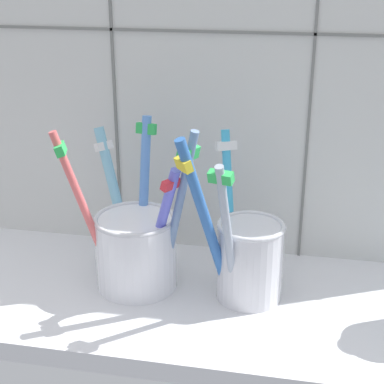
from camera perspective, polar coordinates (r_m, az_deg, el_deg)
name	(u,v)px	position (r cm, az deg, el deg)	size (l,w,h in cm)	color
counter_slab	(190,304)	(62.05, -0.19, -10.70)	(64.00, 22.00, 2.00)	silver
tile_wall_back	(211,73)	(65.08, 1.88, 11.37)	(64.00, 2.20, 45.00)	silver
toothbrush_cup_left	(136,245)	(61.48, -5.39, -5.05)	(14.17, 10.23, 17.86)	white
toothbrush_cup_right	(247,255)	(59.25, 5.27, -6.04)	(10.18, 11.99, 17.82)	silver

